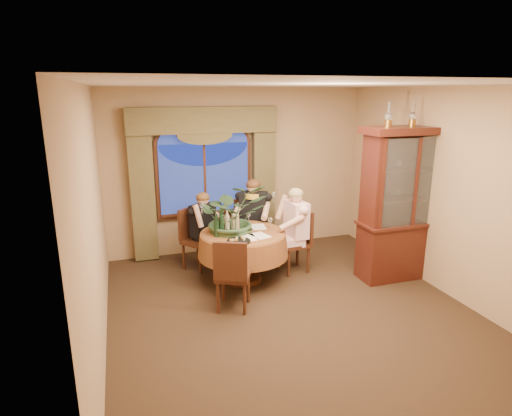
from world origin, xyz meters
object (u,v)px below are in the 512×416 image
object	(u,v)px
chair_right	(294,242)
olive_bowl	(247,231)
person_pink	(296,230)
stoneware_vase	(235,223)
wine_bottle_1	(217,225)
wine_bottle_3	(221,220)
person_back	(203,230)
oil_lamp_center	(413,114)
chair_front_left	(233,273)
wine_bottle_0	(221,224)
person_scarf	(253,220)
wine_bottle_2	(227,222)
centerpiece_plant	(232,190)
chair_back	(198,239)
oil_lamp_left	(389,114)
china_cabinet	(404,204)
oil_lamp_right	(436,114)
dining_table	(243,257)
chair_back_right	(246,231)

from	to	relation	value
chair_right	olive_bowl	bearing A→B (deg)	94.11
person_pink	stoneware_vase	bearing A→B (deg)	84.18
wine_bottle_1	wine_bottle_3	xyz separation A→B (m)	(0.13, 0.25, 0.00)
person_back	oil_lamp_center	bearing A→B (deg)	122.03
chair_front_left	person_pink	size ratio (longest dim) A/B	0.72
chair_right	wine_bottle_0	bearing A→B (deg)	90.48
oil_lamp_center	chair_right	distance (m)	2.52
person_pink	person_scarf	world-z (taller)	person_scarf
chair_right	wine_bottle_2	xyz separation A→B (m)	(-1.06, -0.02, 0.44)
centerpiece_plant	chair_back	bearing A→B (deg)	127.76
oil_lamp_center	oil_lamp_left	bearing A→B (deg)	180.00
chair_right	chair_back	bearing A→B (deg)	61.67
chair_front_left	person_pink	distance (m)	1.50
china_cabinet	oil_lamp_center	xyz separation A→B (m)	(0.00, 0.00, 1.30)
chair_back	china_cabinet	bearing A→B (deg)	117.17
person_pink	person_back	distance (m)	1.46
oil_lamp_right	chair_right	distance (m)	2.77
oil_lamp_center	person_pink	bearing A→B (deg)	155.87
dining_table	chair_front_left	world-z (taller)	chair_front_left
chair_right	olive_bowl	world-z (taller)	chair_right
person_pink	wine_bottle_1	distance (m)	1.30
chair_front_left	person_back	bearing A→B (deg)	118.67
wine_bottle_1	stoneware_vase	bearing A→B (deg)	26.77
oil_lamp_center	olive_bowl	size ratio (longest dim) A/B	2.04
dining_table	stoneware_vase	bearing A→B (deg)	133.69
dining_table	oil_lamp_left	xyz separation A→B (m)	(1.91, -0.57, 2.05)
chair_front_left	wine_bottle_1	distance (m)	0.83
oil_lamp_center	wine_bottle_2	distance (m)	3.01
olive_bowl	wine_bottle_1	size ratio (longest dim) A/B	0.50
olive_bowl	wine_bottle_0	size ratio (longest dim) A/B	0.50
chair_back_right	wine_bottle_2	xyz separation A→B (m)	(-0.51, -0.78, 0.44)
wine_bottle_0	dining_table	bearing A→B (deg)	7.91
stoneware_vase	wine_bottle_3	bearing A→B (deg)	153.21
person_back	olive_bowl	xyz separation A→B (m)	(0.51, -0.74, 0.16)
china_cabinet	stoneware_vase	world-z (taller)	china_cabinet
oil_lamp_left	chair_back_right	world-z (taller)	oil_lamp_left
oil_lamp_left	wine_bottle_3	size ratio (longest dim) A/B	1.03
dining_table	centerpiece_plant	size ratio (longest dim) A/B	1.24
olive_bowl	wine_bottle_0	world-z (taller)	wine_bottle_0
china_cabinet	person_pink	bearing A→B (deg)	155.87
chair_front_left	stoneware_vase	distance (m)	0.99
oil_lamp_center	chair_right	world-z (taller)	oil_lamp_center
oil_lamp_left	centerpiece_plant	world-z (taller)	oil_lamp_left
person_back	chair_front_left	bearing A→B (deg)	60.45
wine_bottle_0	wine_bottle_2	distance (m)	0.16
person_back	wine_bottle_2	bearing A→B (deg)	77.67
oil_lamp_right	wine_bottle_2	xyz separation A→B (m)	(-2.91, 0.64, -1.51)
person_back	wine_bottle_1	size ratio (longest dim) A/B	3.73
person_pink	dining_table	bearing A→B (deg)	90.00
wine_bottle_1	wine_bottle_3	size ratio (longest dim) A/B	1.00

